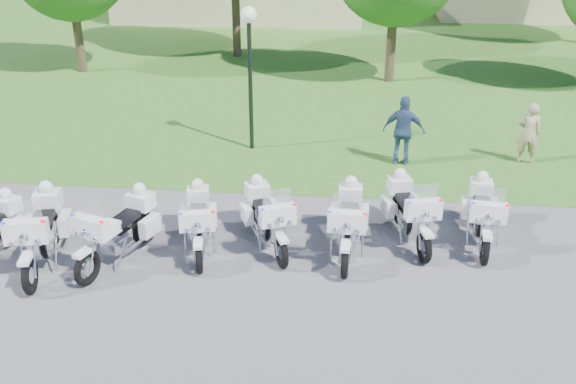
# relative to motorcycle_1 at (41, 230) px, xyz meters

# --- Properties ---
(ground) EXTENTS (100.00, 100.00, 0.00)m
(ground) POSITION_rel_motorcycle_1_xyz_m (5.49, 0.59, -0.73)
(ground) COLOR #515156
(ground) RESTS_ON ground
(grass_lawn) EXTENTS (100.00, 48.00, 0.01)m
(grass_lawn) POSITION_rel_motorcycle_1_xyz_m (5.49, 27.59, -0.73)
(grass_lawn) COLOR #32631F
(grass_lawn) RESTS_ON ground
(motorcycle_1) EXTENTS (1.19, 2.58, 1.75)m
(motorcycle_1) POSITION_rel_motorcycle_1_xyz_m (0.00, 0.00, 0.00)
(motorcycle_1) COLOR black
(motorcycle_1) RESTS_ON ground
(motorcycle_2) EXTENTS (1.30, 2.40, 1.67)m
(motorcycle_2) POSITION_rel_motorcycle_1_xyz_m (1.49, 0.30, -0.04)
(motorcycle_2) COLOR black
(motorcycle_2) RESTS_ON ground
(motorcycle_3) EXTENTS (1.07, 2.28, 1.55)m
(motorcycle_3) POSITION_rel_motorcycle_1_xyz_m (2.98, 0.87, -0.09)
(motorcycle_3) COLOR black
(motorcycle_3) RESTS_ON ground
(motorcycle_4) EXTENTS (1.37, 2.22, 1.59)m
(motorcycle_4) POSITION_rel_motorcycle_1_xyz_m (4.37, 1.18, -0.07)
(motorcycle_4) COLOR black
(motorcycle_4) RESTS_ON ground
(motorcycle_5) EXTENTS (0.85, 2.47, 1.66)m
(motorcycle_5) POSITION_rel_motorcycle_1_xyz_m (6.07, 1.07, -0.04)
(motorcycle_5) COLOR black
(motorcycle_5) RESTS_ON ground
(motorcycle_6) EXTENTS (1.16, 2.35, 1.61)m
(motorcycle_6) POSITION_rel_motorcycle_1_xyz_m (7.36, 1.74, -0.06)
(motorcycle_6) COLOR black
(motorcycle_6) RESTS_ON ground
(motorcycle_7) EXTENTS (0.89, 2.37, 1.59)m
(motorcycle_7) POSITION_rel_motorcycle_1_xyz_m (8.89, 1.78, -0.07)
(motorcycle_7) COLOR black
(motorcycle_7) RESTS_ON ground
(lamp_post) EXTENTS (0.44, 0.44, 4.04)m
(lamp_post) POSITION_rel_motorcycle_1_xyz_m (3.21, 6.68, 2.33)
(lamp_post) COLOR black
(lamp_post) RESTS_ON ground
(bystander_a) EXTENTS (0.65, 0.46, 1.71)m
(bystander_a) POSITION_rel_motorcycle_1_xyz_m (10.87, 6.36, 0.12)
(bystander_a) COLOR tan
(bystander_a) RESTS_ON ground
(bystander_c) EXTENTS (1.18, 0.63, 1.92)m
(bystander_c) POSITION_rel_motorcycle_1_xyz_m (7.48, 5.91, 0.23)
(bystander_c) COLOR #2F4E72
(bystander_c) RESTS_ON ground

